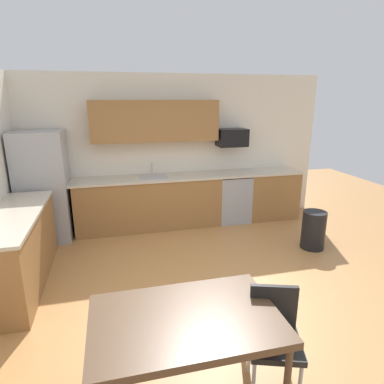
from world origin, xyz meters
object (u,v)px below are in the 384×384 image
(microwave, at_px, (232,138))
(oven_range, at_px, (232,197))
(dining_table, at_px, (186,323))
(chair_near_table, at_px, (274,332))
(trash_bin, at_px, (313,230))
(refrigerator, at_px, (44,187))

(microwave, bearing_deg, oven_range, -90.00)
(dining_table, bearing_deg, microwave, 65.08)
(oven_range, height_order, microwave, microwave)
(chair_near_table, bearing_deg, microwave, 74.82)
(oven_range, bearing_deg, trash_bin, -61.48)
(dining_table, bearing_deg, oven_range, 64.47)
(oven_range, relative_size, chair_near_table, 1.07)
(oven_range, xyz_separation_m, chair_near_table, (-1.02, -3.67, 0.05))
(refrigerator, bearing_deg, dining_table, -66.32)
(refrigerator, distance_m, microwave, 3.36)
(chair_near_table, bearing_deg, refrigerator, 122.21)
(oven_range, relative_size, dining_table, 0.65)
(refrigerator, distance_m, dining_table, 3.88)
(refrigerator, height_order, trash_bin, refrigerator)
(dining_table, relative_size, trash_bin, 2.33)
(refrigerator, xyz_separation_m, oven_range, (3.29, 0.08, -0.44))
(refrigerator, xyz_separation_m, chair_near_table, (2.26, -3.59, -0.39))
(dining_table, bearing_deg, trash_bin, 40.22)
(microwave, distance_m, chair_near_table, 4.05)
(oven_range, xyz_separation_m, microwave, (-0.00, 0.10, 1.12))
(refrigerator, relative_size, microwave, 3.32)
(oven_range, bearing_deg, dining_table, -115.53)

